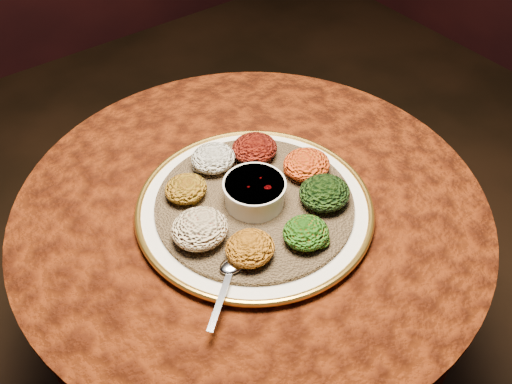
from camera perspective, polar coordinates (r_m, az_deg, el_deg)
table at (r=1.29m, az=-0.44°, el=-6.67°), size 0.96×0.96×0.73m
platter at (r=1.12m, az=-0.15°, el=-1.57°), size 0.48×0.48×0.02m
injera at (r=1.12m, az=-0.15°, el=-1.19°), size 0.40×0.40×0.01m
stew_bowl at (r=1.09m, az=-0.15°, el=0.07°), size 0.12×0.12×0.05m
spoon at (r=1.00m, az=-2.56°, el=-7.80°), size 0.13×0.11×0.01m
portion_ayib at (r=1.18m, az=-4.30°, el=3.40°), size 0.09×0.09×0.04m
portion_kitfo at (r=1.20m, az=-0.15°, el=4.39°), size 0.10×0.09×0.05m
portion_tikil at (r=1.16m, az=5.08°, el=2.76°), size 0.10×0.09×0.05m
portion_gomen at (r=1.11m, az=6.86°, el=-0.07°), size 0.10×0.10×0.05m
portion_mixveg at (r=1.04m, az=5.00°, el=-4.07°), size 0.09×0.08×0.04m
portion_kik at (r=1.01m, az=-0.61°, el=-5.64°), size 0.09×0.09×0.04m
portion_timatim at (r=1.04m, az=-5.64°, el=-3.66°), size 0.11×0.10×0.05m
portion_shiro at (r=1.12m, az=-7.03°, el=0.33°), size 0.08×0.08×0.04m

